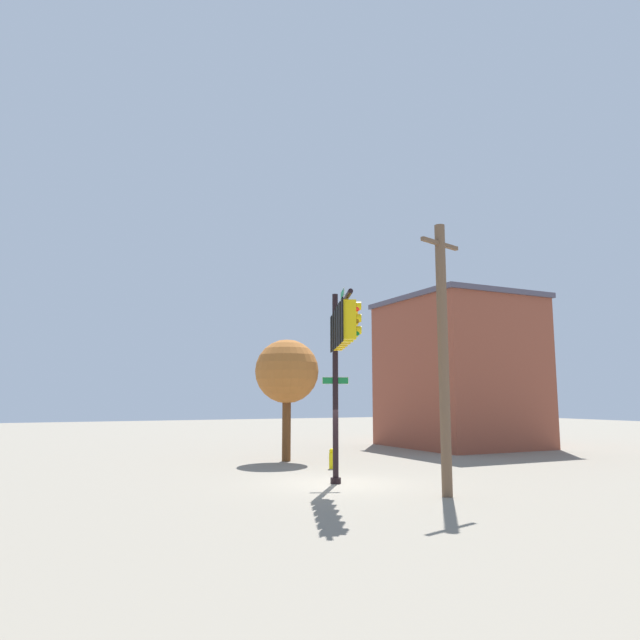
{
  "coord_description": "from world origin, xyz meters",
  "views": [
    {
      "loc": [
        17.75,
        -9.11,
        2.88
      ],
      "look_at": [
        -0.44,
        -0.39,
        5.67
      ],
      "focal_mm": 31.9,
      "sensor_mm": 36.0,
      "label": 1
    }
  ],
  "objects": [
    {
      "name": "ground_plane",
      "position": [
        0.0,
        0.0,
        0.0
      ],
      "size": [
        120.0,
        120.0,
        0.0
      ],
      "primitive_type": "plane",
      "color": "gray"
    },
    {
      "name": "signal_pole_assembly",
      "position": [
        1.9,
        -0.73,
        4.73
      ],
      "size": [
        4.55,
        2.34,
        6.57
      ],
      "color": "black",
      "rests_on": "ground_plane"
    },
    {
      "name": "utility_pole",
      "position": [
        3.76,
        1.78,
        4.25
      ],
      "size": [
        0.62,
        1.76,
        8.3
      ],
      "color": "brown",
      "rests_on": "ground_plane"
    },
    {
      "name": "fire_hydrant",
      "position": [
        -3.72,
        1.74,
        0.41
      ],
      "size": [
        0.33,
        0.24,
        0.83
      ],
      "color": "yellow",
      "rests_on": "ground_plane"
    },
    {
      "name": "tree_near",
      "position": [
        -7.2,
        1.12,
        4.12
      ],
      "size": [
        3.0,
        3.0,
        5.66
      ],
      "color": "brown",
      "rests_on": "ground_plane"
    },
    {
      "name": "brick_building",
      "position": [
        -10.02,
        13.63,
        4.52
      ],
      "size": [
        8.57,
        7.64,
        9.01
      ],
      "color": "brown",
      "rests_on": "ground_plane"
    }
  ]
}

